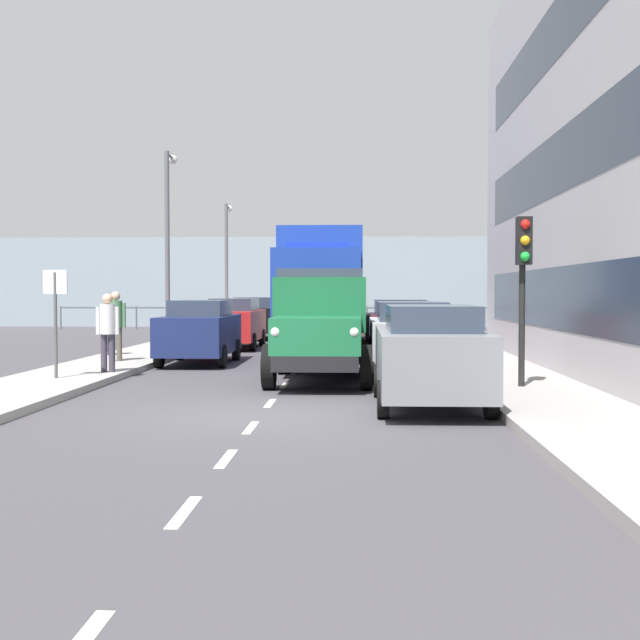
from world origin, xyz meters
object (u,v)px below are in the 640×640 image
at_px(truck_vintage_green, 320,328).
at_px(street_sign, 55,304).
at_px(car_navy_oppositeside_0, 200,331).
at_px(pedestrian_with_bag, 108,326).
at_px(car_red_oppositeside_1, 234,322).
at_px(lorry_cargo_blue, 322,288).
at_px(car_maroon_kerbside_2, 399,328).
at_px(pedestrian_by_lamp, 116,320).
at_px(traffic_light_near, 523,264).
at_px(car_silver_kerbside_1, 411,338).
at_px(car_black_oppositeside_2, 255,317).
at_px(lamp_post_promenade, 168,230).
at_px(pedestrian_near_railing, 107,321).
at_px(car_grey_kerbside_near, 430,354).
at_px(lamp_post_far, 227,254).

relative_size(truck_vintage_green, street_sign, 2.51).
distance_m(car_navy_oppositeside_0, pedestrian_with_bag, 4.20).
bearing_deg(pedestrian_with_bag, car_red_oppositeside_1, -97.35).
distance_m(lorry_cargo_blue, car_navy_oppositeside_0, 4.94).
relative_size(car_maroon_kerbside_2, street_sign, 1.74).
bearing_deg(pedestrian_by_lamp, traffic_light_near, 149.35).
xyz_separation_m(car_silver_kerbside_1, pedestrian_by_lamp, (7.49, -2.22, 0.32)).
bearing_deg(truck_vintage_green, pedestrian_with_bag, -7.51).
bearing_deg(truck_vintage_green, traffic_light_near, 153.65).
xyz_separation_m(car_silver_kerbside_1, car_black_oppositeside_2, (5.48, -15.25, -0.00)).
height_order(pedestrian_with_bag, street_sign, street_sign).
distance_m(lorry_cargo_blue, street_sign, 10.33).
relative_size(car_silver_kerbside_1, car_red_oppositeside_1, 1.03).
bearing_deg(lamp_post_promenade, truck_vintage_green, 118.56).
relative_size(pedestrian_with_bag, pedestrian_near_railing, 1.06).
bearing_deg(car_grey_kerbside_near, car_maroon_kerbside_2, -90.00).
bearing_deg(street_sign, truck_vintage_green, -172.57).
bearing_deg(car_grey_kerbside_near, car_black_oppositeside_2, -74.99).
relative_size(pedestrian_by_lamp, pedestrian_near_railing, 1.09).
relative_size(car_grey_kerbside_near, lamp_post_promenade, 0.66).
height_order(car_black_oppositeside_2, street_sign, street_sign).
height_order(car_grey_kerbside_near, car_red_oppositeside_1, same).
distance_m(pedestrian_by_lamp, lamp_post_promenade, 7.22).
xyz_separation_m(car_maroon_kerbside_2, lamp_post_promenade, (7.60, -3.51, 3.13)).
distance_m(car_navy_oppositeside_0, pedestrian_near_railing, 3.03).
bearing_deg(pedestrian_by_lamp, truck_vintage_green, 146.49).
xyz_separation_m(pedestrian_by_lamp, traffic_light_near, (-9.38, 5.56, 1.25)).
bearing_deg(car_navy_oppositeside_0, pedestrian_near_railing, -19.50).
bearing_deg(lamp_post_far, car_grey_kerbside_near, 106.03).
xyz_separation_m(traffic_light_near, lamp_post_promenade, (9.50, -12.21, 1.55)).
relative_size(pedestrian_with_bag, pedestrian_by_lamp, 0.97).
distance_m(car_red_oppositeside_1, lamp_post_far, 11.98).
bearing_deg(lamp_post_far, street_sign, 90.02).
bearing_deg(pedestrian_near_railing, lamp_post_far, -92.83).
relative_size(pedestrian_with_bag, lamp_post_far, 0.29).
bearing_deg(car_grey_kerbside_near, pedestrian_near_railing, -48.38).
bearing_deg(car_navy_oppositeside_0, car_silver_kerbside_1, 149.74).
bearing_deg(pedestrian_by_lamp, lamp_post_far, -89.96).
height_order(car_red_oppositeside_1, street_sign, street_sign).
bearing_deg(car_maroon_kerbside_2, traffic_light_near, 102.30).
distance_m(car_maroon_kerbside_2, lamp_post_promenade, 8.94).
xyz_separation_m(lorry_cargo_blue, street_sign, (5.17, 8.94, -0.39)).
xyz_separation_m(car_navy_oppositeside_0, lamp_post_promenade, (2.13, -5.67, 3.13)).
xyz_separation_m(truck_vintage_green, car_grey_kerbside_near, (-2.01, 3.76, -0.28)).
bearing_deg(lamp_post_promenade, car_navy_oppositeside_0, 110.57).
distance_m(lorry_cargo_blue, traffic_light_near, 11.01).
distance_m(pedestrian_with_bag, street_sign, 1.59).
xyz_separation_m(pedestrian_by_lamp, lamp_post_far, (0.01, -18.72, 2.55)).
relative_size(truck_vintage_green, traffic_light_near, 1.76).
bearing_deg(traffic_light_near, car_grey_kerbside_near, 43.80).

